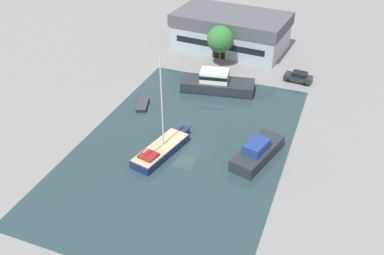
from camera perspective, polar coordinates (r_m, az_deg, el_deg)
The scene contains 9 objects.
ground_plane at distance 53.03m, azimuth -1.14°, elevation -2.53°, with size 440.00×440.00×0.00m, color slate.
water_canal at distance 53.03m, azimuth -1.14°, elevation -2.53°, with size 24.83×39.08×0.01m, color #23383D.
warehouse_building at distance 79.51m, azimuth 5.21°, elevation 12.75°, with size 20.78×12.88×6.40m.
quay_tree_near_building at distance 71.54m, azimuth 3.80°, elevation 11.67°, with size 4.40×4.40×6.92m.
parked_car at distance 69.52m, azimuth 14.00°, elevation 6.55°, with size 4.43×2.33×1.66m.
sailboat_moored at distance 51.65m, azimuth -4.09°, elevation -2.88°, with size 4.51×9.82×12.40m.
motor_cruiser at distance 65.06m, azimuth 3.34°, elevation 5.91°, with size 11.53×5.85×3.17m.
small_dinghy at distance 61.49m, azimuth -6.62°, elevation 3.05°, with size 2.55×4.06×0.51m.
cabin_boat at distance 51.03m, azimuth 8.71°, elevation -3.25°, with size 5.02×8.73×2.61m.
Camera 1 is at (16.38, -39.69, 31.12)m, focal length 40.00 mm.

